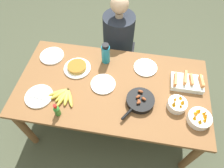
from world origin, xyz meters
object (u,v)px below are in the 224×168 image
(fruit_bowl_citrus, at_px, (199,118))
(banana_bunch, at_px, (63,96))
(water_bottle, at_px, (106,54))
(hot_sauce_bottle, at_px, (57,110))
(frittata_plate_center, at_px, (77,67))
(empty_plate_near_front, at_px, (52,56))
(empty_plate_mid_edge, at_px, (103,84))
(fruit_bowl_mango, at_px, (177,104))
(skillet, at_px, (140,101))
(person_figure, at_px, (118,49))
(empty_plate_far_right, at_px, (39,96))
(empty_plate_far_left, at_px, (145,68))
(melon_tray, at_px, (187,82))

(fruit_bowl_citrus, bearing_deg, banana_bunch, 178.32)
(water_bottle, bearing_deg, hot_sauce_bottle, -113.76)
(frittata_plate_center, distance_m, water_bottle, 0.31)
(water_bottle, bearing_deg, banana_bunch, -121.40)
(frittata_plate_center, distance_m, empty_plate_near_front, 0.32)
(frittata_plate_center, xyz_separation_m, empty_plate_mid_edge, (0.28, -0.14, -0.01))
(empty_plate_mid_edge, xyz_separation_m, fruit_bowl_mango, (0.65, -0.13, 0.03))
(skillet, xyz_separation_m, person_figure, (-0.31, 0.84, -0.27))
(empty_plate_far_right, bearing_deg, hot_sauce_bottle, -30.64)
(person_figure, bearing_deg, water_bottle, -98.65)
(skillet, bearing_deg, fruit_bowl_mango, 124.49)
(skillet, bearing_deg, banana_bunch, -52.91)
(fruit_bowl_mango, bearing_deg, empty_plate_far_right, -175.09)
(frittata_plate_center, xyz_separation_m, fruit_bowl_mango, (0.94, -0.26, 0.02))
(person_figure, bearing_deg, skillet, -69.76)
(empty_plate_far_left, xyz_separation_m, empty_plate_far_right, (-0.90, -0.48, -0.00))
(empty_plate_mid_edge, distance_m, person_figure, 0.75)
(melon_tray, bearing_deg, fruit_bowl_citrus, -76.94)
(banana_bunch, bearing_deg, fruit_bowl_mango, 3.81)
(frittata_plate_center, distance_m, fruit_bowl_mango, 0.97)
(melon_tray, height_order, water_bottle, water_bottle)
(skillet, xyz_separation_m, empty_plate_mid_edge, (-0.35, 0.14, -0.02))
(empty_plate_mid_edge, distance_m, hot_sauce_bottle, 0.48)
(fruit_bowl_mango, relative_size, water_bottle, 0.72)
(skillet, relative_size, person_figure, 0.28)
(empty_plate_far_left, distance_m, empty_plate_mid_edge, 0.45)
(banana_bunch, height_order, empty_plate_near_front, banana_bunch)
(melon_tray, xyz_separation_m, empty_plate_near_front, (-1.33, 0.13, -0.02))
(banana_bunch, height_order, empty_plate_far_left, banana_bunch)
(frittata_plate_center, xyz_separation_m, empty_plate_far_right, (-0.25, -0.37, -0.01))
(skillet, xyz_separation_m, fruit_bowl_citrus, (0.48, -0.09, 0.01))
(fruit_bowl_citrus, height_order, water_bottle, water_bottle)
(empty_plate_far_left, relative_size, fruit_bowl_citrus, 1.21)
(empty_plate_far_right, distance_m, empty_plate_mid_edge, 0.58)
(empty_plate_far_left, distance_m, water_bottle, 0.41)
(empty_plate_near_front, xyz_separation_m, fruit_bowl_citrus, (1.41, -0.48, 0.03))
(melon_tray, bearing_deg, water_bottle, 168.35)
(water_bottle, bearing_deg, frittata_plate_center, -150.15)
(frittata_plate_center, bearing_deg, skillet, -23.58)
(melon_tray, relative_size, hot_sauce_bottle, 2.01)
(empty_plate_near_front, xyz_separation_m, empty_plate_mid_edge, (0.58, -0.25, 0.00))
(skillet, relative_size, water_bottle, 1.50)
(empty_plate_near_front, distance_m, fruit_bowl_citrus, 1.49)
(water_bottle, bearing_deg, fruit_bowl_citrus, -30.70)
(empty_plate_near_front, relative_size, fruit_bowl_mango, 1.51)
(empty_plate_near_front, bearing_deg, person_figure, 36.30)
(empty_plate_near_front, relative_size, empty_plate_far_left, 1.07)
(empty_plate_near_front, height_order, empty_plate_far_right, same)
(empty_plate_far_left, relative_size, fruit_bowl_mango, 1.41)
(skillet, distance_m, water_bottle, 0.57)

